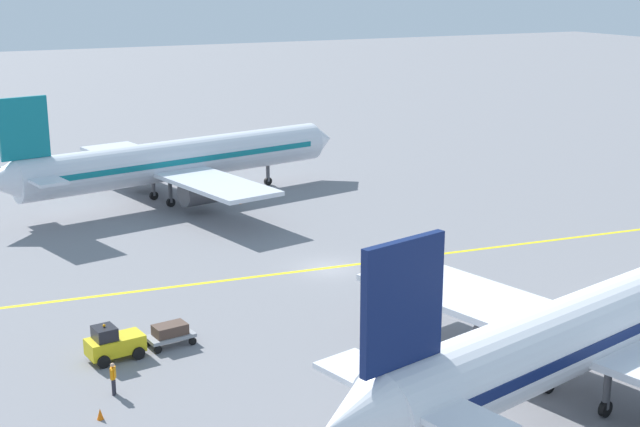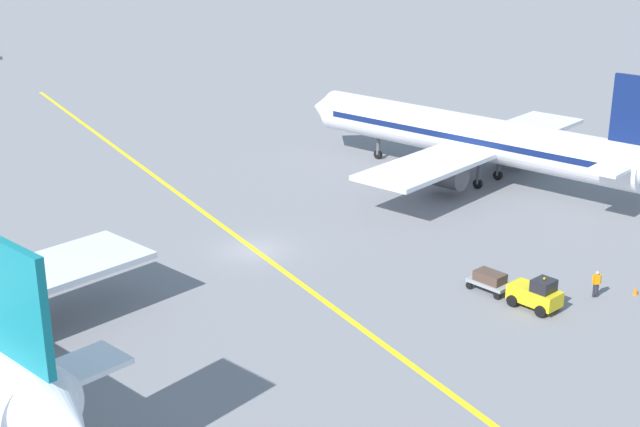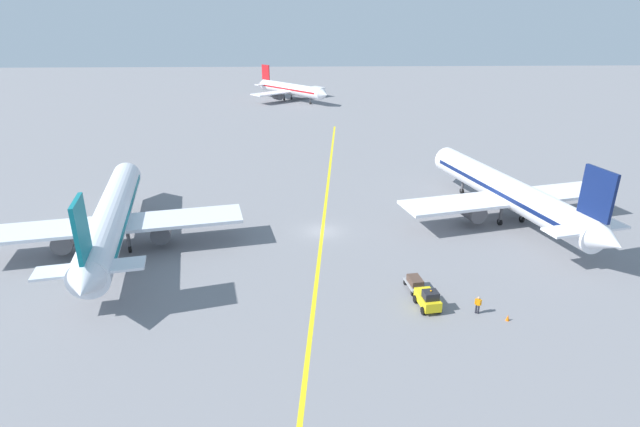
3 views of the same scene
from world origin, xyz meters
The scene contains 7 objects.
ground_plane centered at (0.00, 0.00, 0.00)m, with size 400.00×400.00×0.00m, color slate.
apron_yellow_centreline centered at (0.00, 0.00, 0.00)m, with size 0.40×120.00×0.01m, color yellow.
airplane_adjacent_stand centered at (23.28, 2.99, 3.71)m, with size 28.43×35.15×10.60m.
baggage_tug_white centered at (8.70, -17.23, 0.90)m, with size 2.10×3.18×2.11m.
baggage_cart_trailing centered at (8.24, -13.96, 0.76)m, with size 1.75×2.77×1.24m.
ground_crew_worker centered at (12.84, -18.23, 0.91)m, with size 0.53×0.35×1.68m.
traffic_cone_near_nose centered at (15.11, -19.42, 0.28)m, with size 0.32×0.32×0.55m, color orange.
Camera 2 is at (-28.70, -48.61, 22.69)m, focal length 50.00 mm.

